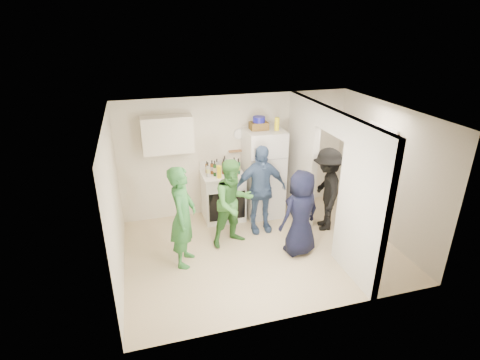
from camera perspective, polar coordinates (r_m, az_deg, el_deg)
name	(u,v)px	position (r m, az deg, el deg)	size (l,w,h in m)	color
floor	(261,250)	(6.92, 3.26, -10.56)	(4.80, 4.80, 0.00)	#CEB891
wall_back	(236,155)	(7.82, -0.54, 3.88)	(4.80, 4.80, 0.00)	silver
wall_front	(306,240)	(4.93, 10.03, -9.01)	(4.80, 4.80, 0.00)	silver
wall_left	(114,205)	(6.03, -18.64, -3.62)	(3.40, 3.40, 0.00)	silver
wall_right	(386,173)	(7.41, 21.37, 1.06)	(3.40, 3.40, 0.00)	silver
ceiling	(265,114)	(5.90, 3.82, 10.00)	(4.80, 4.80, 0.00)	white
partition_pier_back	(301,159)	(7.68, 9.34, 3.20)	(0.12, 1.20, 2.50)	silver
partition_pier_front	(362,207)	(5.93, 18.12, -4.00)	(0.12, 1.20, 2.50)	silver
partition_header	(333,121)	(6.44, 14.02, 8.67)	(0.12, 1.00, 0.40)	silver
stove	(223,196)	(7.73, -2.60, -2.40)	(0.84, 0.70, 1.01)	white
upper_cabinet	(167,135)	(7.24, -11.01, 6.82)	(0.95, 0.34, 0.70)	silver
fridge	(263,173)	(7.75, 3.55, 1.05)	(0.76, 0.74, 1.85)	silver
wicker_basket	(259,126)	(7.44, 2.88, 8.25)	(0.35, 0.25, 0.15)	brown
blue_bowl	(259,119)	(7.40, 2.90, 9.22)	(0.24, 0.24, 0.11)	#151595
yellow_cup_stack_top	(277,124)	(7.39, 5.64, 8.47)	(0.09, 0.09, 0.25)	yellow
wall_clock	(239,134)	(7.67, -0.15, 7.03)	(0.22, 0.22, 0.03)	white
spice_shelf	(237,151)	(7.74, -0.44, 4.46)	(0.35, 0.08, 0.03)	olive
nook_window	(382,149)	(7.41, 20.80, 4.47)	(0.03, 0.70, 0.80)	black
nook_window_frame	(381,149)	(7.40, 20.71, 4.47)	(0.04, 0.76, 0.86)	white
nook_valance	(383,131)	(7.29, 20.94, 7.05)	(0.04, 0.82, 0.18)	white
yellow_cup_stack_stove	(219,172)	(7.25, -3.21, 1.23)	(0.09, 0.09, 0.25)	yellow
red_cup	(236,173)	(7.37, -0.65, 1.09)	(0.09, 0.09, 0.12)	red
person_green_left	(183,217)	(6.21, -8.70, -5.57)	(0.64, 0.42, 1.76)	#327830
person_green_center	(233,203)	(6.71, -1.04, -3.56)	(0.80, 0.62, 1.64)	#397433
person_denim	(260,189)	(7.12, 3.07, -1.44)	(1.03, 0.43, 1.75)	#3B5381
person_navy	(301,213)	(6.55, 9.22, -5.03)	(0.76, 0.50, 1.56)	black
person_nook	(326,190)	(7.40, 13.02, -1.45)	(1.07, 0.62, 1.66)	black
bottle_a	(207,167)	(7.52, -5.09, 2.00)	(0.06, 0.06, 0.24)	brown
bottle_b	(215,168)	(7.34, -3.87, 1.78)	(0.06, 0.06, 0.32)	#153F18
bottle_c	(217,165)	(7.61, -3.53, 2.33)	(0.08, 0.08, 0.25)	#B0BEBF
bottle_d	(224,166)	(7.43, -2.50, 2.09)	(0.07, 0.07, 0.32)	maroon
bottle_e	(225,163)	(7.66, -2.34, 2.66)	(0.08, 0.08, 0.29)	#ACB2BF
bottle_f	(232,166)	(7.54, -1.26, 2.19)	(0.08, 0.08, 0.26)	#17401C
bottle_g	(234,164)	(7.65, -0.89, 2.52)	(0.08, 0.08, 0.26)	olive
bottle_h	(208,169)	(7.31, -4.89, 1.61)	(0.07, 0.07, 0.31)	#A3A9AF
bottle_i	(224,165)	(7.55, -2.43, 2.30)	(0.08, 0.08, 0.28)	#52180E
bottle_j	(238,166)	(7.42, -0.25, 2.12)	(0.08, 0.08, 0.33)	#21613D
bottle_k	(212,167)	(7.45, -4.28, 1.97)	(0.07, 0.07, 0.28)	brown
bottle_l	(231,168)	(7.39, -1.31, 1.82)	(0.06, 0.06, 0.28)	#9395A2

